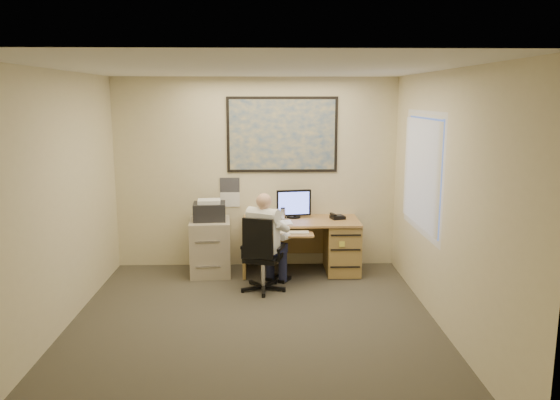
{
  "coord_description": "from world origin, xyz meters",
  "views": [
    {
      "loc": [
        0.14,
        -5.47,
        2.43
      ],
      "look_at": [
        0.32,
        1.3,
        1.14
      ],
      "focal_mm": 35.0,
      "sensor_mm": 36.0,
      "label": 1
    }
  ],
  "objects_px": {
    "office_chair": "(264,269)",
    "desk": "(324,241)",
    "filing_cabinet": "(210,242)",
    "person": "(263,242)"
  },
  "relations": [
    {
      "from": "filing_cabinet",
      "to": "office_chair",
      "type": "height_order",
      "value": "filing_cabinet"
    },
    {
      "from": "desk",
      "to": "office_chair",
      "type": "height_order",
      "value": "desk"
    },
    {
      "from": "filing_cabinet",
      "to": "person",
      "type": "distance_m",
      "value": 1.01
    },
    {
      "from": "filing_cabinet",
      "to": "person",
      "type": "relative_size",
      "value": 0.84
    },
    {
      "from": "filing_cabinet",
      "to": "person",
      "type": "xyz_separation_m",
      "value": [
        0.74,
        -0.67,
        0.17
      ]
    },
    {
      "from": "desk",
      "to": "filing_cabinet",
      "type": "relative_size",
      "value": 1.52
    },
    {
      "from": "office_chair",
      "to": "person",
      "type": "distance_m",
      "value": 0.35
    },
    {
      "from": "filing_cabinet",
      "to": "office_chair",
      "type": "distance_m",
      "value": 1.07
    },
    {
      "from": "filing_cabinet",
      "to": "office_chair",
      "type": "relative_size",
      "value": 1.07
    },
    {
      "from": "office_chair",
      "to": "desk",
      "type": "bearing_deg",
      "value": 60.08
    }
  ]
}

